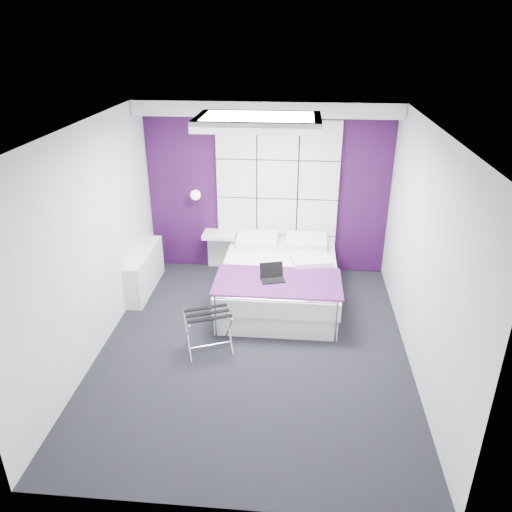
% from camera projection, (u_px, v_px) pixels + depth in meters
% --- Properties ---
extents(floor, '(4.40, 4.40, 0.00)m').
position_uv_depth(floor, '(254.00, 347.00, 5.95)').
color(floor, black).
rests_on(floor, ground).
extents(ceiling, '(4.40, 4.40, 0.00)m').
position_uv_depth(ceiling, '(253.00, 126.00, 4.86)').
color(ceiling, white).
rests_on(ceiling, wall_back).
extents(wall_back, '(3.60, 0.00, 3.60)m').
position_uv_depth(wall_back, '(267.00, 188.00, 7.39)').
color(wall_back, silver).
rests_on(wall_back, floor).
extents(wall_left, '(0.00, 4.40, 4.40)m').
position_uv_depth(wall_left, '(93.00, 242.00, 5.55)').
color(wall_left, silver).
rests_on(wall_left, floor).
extents(wall_right, '(0.00, 4.40, 4.40)m').
position_uv_depth(wall_right, '(423.00, 254.00, 5.26)').
color(wall_right, silver).
rests_on(wall_right, floor).
extents(accent_wall, '(3.58, 0.02, 2.58)m').
position_uv_depth(accent_wall, '(267.00, 188.00, 7.38)').
color(accent_wall, '#310D39').
rests_on(accent_wall, wall_back).
extents(soffit, '(3.58, 0.50, 0.20)m').
position_uv_depth(soffit, '(267.00, 107.00, 6.66)').
color(soffit, white).
rests_on(soffit, wall_back).
extents(headboard, '(1.80, 0.08, 2.30)m').
position_uv_depth(headboard, '(277.00, 198.00, 7.38)').
color(headboard, silver).
rests_on(headboard, wall_back).
extents(skylight, '(1.36, 0.86, 0.12)m').
position_uv_depth(skylight, '(258.00, 121.00, 5.42)').
color(skylight, white).
rests_on(skylight, ceiling).
extents(wall_lamp, '(0.15, 0.15, 0.15)m').
position_uv_depth(wall_lamp, '(196.00, 194.00, 7.39)').
color(wall_lamp, white).
rests_on(wall_lamp, wall_back).
extents(radiator, '(0.22, 1.20, 0.60)m').
position_uv_depth(radiator, '(145.00, 271.00, 7.14)').
color(radiator, white).
rests_on(radiator, floor).
extents(bed, '(1.61, 1.94, 0.69)m').
position_uv_depth(bed, '(279.00, 281.00, 6.87)').
color(bed, white).
rests_on(bed, floor).
extents(nightstand, '(0.50, 0.39, 0.06)m').
position_uv_depth(nightstand, '(220.00, 234.00, 7.58)').
color(nightstand, white).
rests_on(nightstand, wall_back).
extents(luggage_rack, '(0.51, 0.37, 0.50)m').
position_uv_depth(luggage_rack, '(208.00, 331.00, 5.81)').
color(luggage_rack, silver).
rests_on(luggage_rack, floor).
extents(laptop, '(0.30, 0.21, 0.22)m').
position_uv_depth(laptop, '(273.00, 275.00, 6.35)').
color(laptop, black).
rests_on(laptop, bed).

